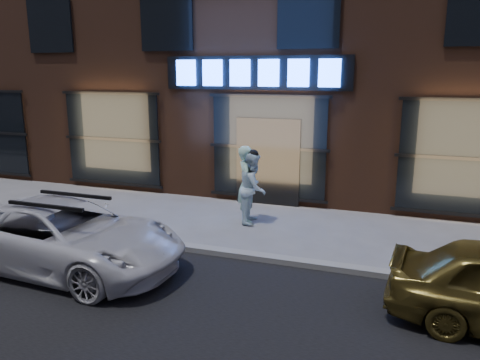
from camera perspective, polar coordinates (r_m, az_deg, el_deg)
name	(u,v)px	position (r m, az deg, el deg)	size (l,w,h in m)	color
ground	(214,254)	(9.70, -3.15, -8.97)	(90.00, 90.00, 0.00)	slate
curb	(214,251)	(9.68, -3.16, -8.64)	(60.00, 0.25, 0.12)	gray
storefront_building	(303,25)	(16.71, 7.65, 18.18)	(30.20, 8.28, 10.30)	#54301E
man_bowtie	(247,184)	(11.49, 0.85, -0.48)	(0.69, 0.45, 1.89)	#C2FFE3
man_cap	(253,188)	(11.40, 1.62, -0.97)	(0.85, 0.66, 1.74)	white
white_suv	(64,236)	(9.39, -20.66, -6.40)	(2.14, 4.64, 1.29)	silver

